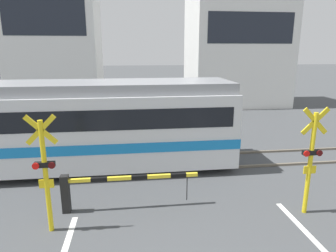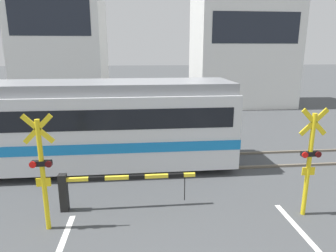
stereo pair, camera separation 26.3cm
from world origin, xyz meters
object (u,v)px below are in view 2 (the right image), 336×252
object	(u,v)px
crossing_barrier_near	(99,185)
pedestrian	(143,108)
crossing_signal_left	(42,168)
crossing_barrier_far	(206,127)
commuter_train	(28,124)
crossing_signal_right	(310,158)

from	to	relation	value
crossing_barrier_near	pedestrian	xyz separation A→B (m)	(1.36, 9.23, 0.26)
crossing_barrier_near	pedestrian	bearing A→B (deg)	81.64
crossing_signal_left	crossing_barrier_near	bearing A→B (deg)	35.83
crossing_barrier_far	pedestrian	distance (m)	4.50
crossing_barrier_far	crossing_signal_left	distance (m)	8.34
crossing_barrier_far	pedestrian	bearing A→B (deg)	127.59
pedestrian	commuter_train	bearing A→B (deg)	-123.22
crossing_signal_left	crossing_signal_right	distance (m)	6.30
crossing_barrier_near	crossing_signal_right	distance (m)	5.33
crossing_barrier_near	crossing_barrier_far	bearing A→B (deg)	54.13
commuter_train	crossing_signal_left	bearing A→B (deg)	-67.30
crossing_barrier_near	crossing_signal_left	bearing A→B (deg)	-144.17
crossing_barrier_far	crossing_signal_left	bearing A→B (deg)	-128.82
commuter_train	crossing_barrier_far	xyz separation A→B (m)	(6.80, 2.64, -0.95)
crossing_barrier_near	pedestrian	distance (m)	9.34
crossing_barrier_near	commuter_train	bearing A→B (deg)	131.71
commuter_train	crossing_barrier_far	distance (m)	7.36
crossing_signal_right	commuter_train	bearing A→B (deg)	154.15
crossing_signal_left	pedestrian	distance (m)	10.34
crossing_barrier_far	crossing_signal_right	size ratio (longest dim) A/B	1.28
commuter_train	crossing_barrier_far	world-z (taller)	commuter_train
crossing_barrier_near	crossing_barrier_far	distance (m)	7.00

